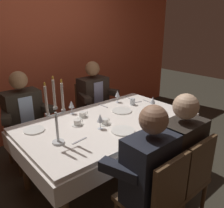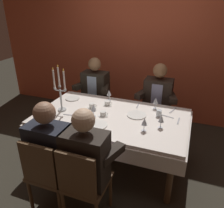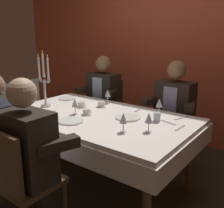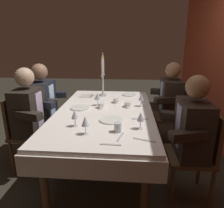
{
  "view_description": "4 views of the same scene",
  "coord_description": "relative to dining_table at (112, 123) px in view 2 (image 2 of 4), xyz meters",
  "views": [
    {
      "loc": [
        -1.51,
        -1.81,
        1.78
      ],
      "look_at": [
        0.09,
        0.05,
        0.9
      ],
      "focal_mm": 37.07,
      "sensor_mm": 36.0,
      "label": 1
    },
    {
      "loc": [
        0.9,
        -2.39,
        2.07
      ],
      "look_at": [
        -0.0,
        0.03,
        0.89
      ],
      "focal_mm": 36.24,
      "sensor_mm": 36.0,
      "label": 2
    },
    {
      "loc": [
        1.64,
        -1.92,
        1.53
      ],
      "look_at": [
        0.1,
        0.11,
        0.85
      ],
      "focal_mm": 42.33,
      "sensor_mm": 36.0,
      "label": 3
    },
    {
      "loc": [
        2.27,
        0.27,
        1.53
      ],
      "look_at": [
        -0.02,
        0.09,
        0.82
      ],
      "focal_mm": 33.26,
      "sensor_mm": 36.0,
      "label": 4
    }
  ],
  "objects": [
    {
      "name": "coffee_cup_1",
      "position": [
        -0.09,
        -0.05,
        0.15
      ],
      "size": [
        0.13,
        0.12,
        0.06
      ],
      "color": "white",
      "rests_on": "dining_table"
    },
    {
      "name": "seated_diner_1",
      "position": [
        -0.33,
        -0.89,
        0.11
      ],
      "size": [
        0.63,
        0.48,
        1.24
      ],
      "color": "brown",
      "rests_on": "ground_plane"
    },
    {
      "name": "dinner_plate_1",
      "position": [
        0.3,
        0.11,
        0.13
      ],
      "size": [
        0.25,
        0.25,
        0.01
      ],
      "primitive_type": "cylinder",
      "color": "white",
      "rests_on": "dining_table"
    },
    {
      "name": "seated_diner_2",
      "position": [
        0.07,
        -0.89,
        0.11
      ],
      "size": [
        0.63,
        0.48,
        1.24
      ],
      "color": "brown",
      "rests_on": "ground_plane"
    },
    {
      "name": "fork_2",
      "position": [
        0.82,
        0.14,
        0.12
      ],
      "size": [
        0.02,
        0.17,
        0.01
      ],
      "primitive_type": "cube",
      "rotation": [
        0.0,
        0.0,
        1.53
      ],
      "color": "#B7B7BC",
      "rests_on": "dining_table"
    },
    {
      "name": "candelabra",
      "position": [
        -0.67,
        -0.09,
        0.38
      ],
      "size": [
        0.19,
        0.11,
        0.62
      ],
      "color": "silver",
      "rests_on": "dining_table"
    },
    {
      "name": "fork_0",
      "position": [
        -0.5,
        -0.18,
        0.12
      ],
      "size": [
        0.17,
        0.04,
        0.01
      ],
      "primitive_type": "cube",
      "rotation": [
        0.0,
        0.0,
        0.15
      ],
      "color": "#B7B7BC",
      "rests_on": "dining_table"
    },
    {
      "name": "spoon_4",
      "position": [
        0.24,
        0.4,
        0.12
      ],
      "size": [
        0.03,
        0.17,
        0.01
      ],
      "primitive_type": "cube",
      "rotation": [
        0.0,
        0.0,
        1.63
      ],
      "color": "#B7B7BC",
      "rests_on": "dining_table"
    },
    {
      "name": "knife_3",
      "position": [
        0.72,
        0.41,
        0.12
      ],
      "size": [
        0.08,
        0.19,
        0.01
      ],
      "primitive_type": "cube",
      "rotation": [
        0.0,
        0.0,
        1.25
      ],
      "color": "#B7B7BC",
      "rests_on": "dining_table"
    },
    {
      "name": "water_tumbler_0",
      "position": [
        0.57,
        0.19,
        0.16
      ],
      "size": [
        0.07,
        0.07,
        0.09
      ],
      "primitive_type": "cylinder",
      "color": "silver",
      "rests_on": "dining_table"
    },
    {
      "name": "fork_1",
      "position": [
        0.67,
        0.22,
        0.12
      ],
      "size": [
        0.17,
        0.06,
        0.01
      ],
      "primitive_type": "cube",
      "rotation": [
        0.0,
        0.0,
        -0.26
      ],
      "color": "#B7B7BC",
      "rests_on": "dining_table"
    },
    {
      "name": "wine_glass_4",
      "position": [
        0.47,
        -0.23,
        0.24
      ],
      "size": [
        0.07,
        0.07,
        0.16
      ],
      "color": "silver",
      "rests_on": "dining_table"
    },
    {
      "name": "seated_diner_3",
      "position": [
        0.44,
        0.89,
        0.11
      ],
      "size": [
        0.63,
        0.48,
        1.24
      ],
      "color": "brown",
      "rests_on": "ground_plane"
    },
    {
      "name": "wine_glass_3",
      "position": [
        -0.2,
        -0.11,
        0.23
      ],
      "size": [
        0.07,
        0.07,
        0.16
      ],
      "color": "silver",
      "rests_on": "dining_table"
    },
    {
      "name": "dining_table",
      "position": [
        0.0,
        0.0,
        0.0
      ],
      "size": [
        1.94,
        1.14,
        0.74
      ],
      "color": "white",
      "rests_on": "ground_plane"
    },
    {
      "name": "back_wall",
      "position": [
        0.0,
        1.66,
        0.73
      ],
      "size": [
        6.0,
        0.12,
        2.7
      ],
      "primitive_type": "cube",
      "color": "#C55133",
      "rests_on": "ground_plane"
    },
    {
      "name": "wine_glass_1",
      "position": [
        0.64,
        -0.09,
        0.23
      ],
      "size": [
        0.07,
        0.07,
        0.16
      ],
      "color": "silver",
      "rests_on": "dining_table"
    },
    {
      "name": "coffee_cup_0",
      "position": [
        -0.33,
        0.12,
        0.15
      ],
      "size": [
        0.13,
        0.12,
        0.06
      ],
      "color": "white",
      "rests_on": "dining_table"
    },
    {
      "name": "seated_diner_0",
      "position": [
        -0.62,
        0.89,
        0.11
      ],
      "size": [
        0.63,
        0.48,
        1.24
      ],
      "color": "brown",
      "rests_on": "ground_plane"
    },
    {
      "name": "ground_plane",
      "position": [
        0.0,
        0.0,
        -0.62
      ],
      "size": [
        12.0,
        12.0,
        0.0
      ],
      "primitive_type": "plane",
      "color": "#302D23"
    },
    {
      "name": "wine_glass_0",
      "position": [
        0.48,
        0.39,
        0.23
      ],
      "size": [
        0.07,
        0.07,
        0.16
      ],
      "color": "silver",
      "rests_on": "dining_table"
    },
    {
      "name": "coffee_cup_2",
      "position": [
        -0.16,
        0.27,
        0.15
      ],
      "size": [
        0.13,
        0.12,
        0.06
      ],
      "color": "white",
      "rests_on": "dining_table"
    },
    {
      "name": "dinner_plate_2",
      "position": [
        -0.06,
        -0.3,
        0.13
      ],
      "size": [
        0.24,
        0.24,
        0.01
      ],
      "primitive_type": "cylinder",
      "color": "white",
      "rests_on": "dining_table"
    },
    {
      "name": "dinner_plate_0",
      "position": [
        -0.73,
        0.29,
        0.13
      ],
      "size": [
        0.21,
        0.21,
        0.01
      ],
      "primitive_type": "cylinder",
      "color": "white",
      "rests_on": "dining_table"
    },
    {
      "name": "wine_glass_2",
      "position": [
        -0.2,
        0.43,
        0.23
      ],
      "size": [
        0.07,
        0.07,
        0.16
      ],
      "color": "silver",
      "rests_on": "dining_table"
    }
  ]
}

